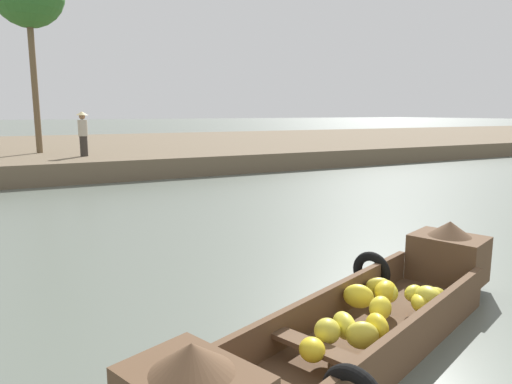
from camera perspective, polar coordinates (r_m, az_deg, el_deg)
ground_plane at (r=10.06m, az=-5.66°, el=-3.97°), size 300.00×300.00×0.00m
riverbank_strip at (r=26.50m, az=-19.39°, el=4.85°), size 160.00×20.00×0.73m
banana_boat at (r=5.01m, az=13.30°, el=-14.61°), size 5.15×2.69×0.93m
vendor_person at (r=18.69m, az=-20.33°, el=6.94°), size 0.44×0.44×1.66m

